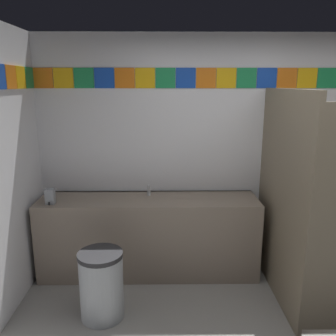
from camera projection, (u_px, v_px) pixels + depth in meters
The scene contains 7 objects.
wall_back at pixel (242, 152), 3.90m from camera, with size 4.48×0.09×2.54m.
vanity_counter at pixel (149, 235), 3.78m from camera, with size 2.31×0.55×0.84m.
faucet_center at pixel (149, 191), 3.75m from camera, with size 0.04×0.10×0.14m.
soap_dispenser at pixel (50, 197), 3.50m from camera, with size 0.09×0.09×0.16m.
stall_divider at pixel (310, 206), 3.03m from camera, with size 0.92×1.35×1.98m.
toilet at pixel (327, 252), 3.67m from camera, with size 0.39×0.49×0.74m.
trash_bin at pixel (102, 285), 3.05m from camera, with size 0.39×0.39×0.62m.
Camera 1 is at (-0.87, -2.13, 2.03)m, focal length 37.25 mm.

